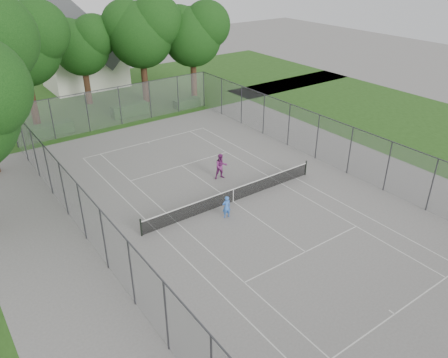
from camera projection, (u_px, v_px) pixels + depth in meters
ground at (233, 202)px, 27.72m from camera, size 120.00×120.00×0.00m
grass_far at (87, 100)px, 46.38m from camera, size 60.00×20.00×0.00m
grass_right at (430, 128)px, 39.06m from camera, size 16.00×40.00×0.00m
court_markings at (233, 202)px, 27.72m from camera, size 11.03×23.83×0.01m
tennis_net at (233, 195)px, 27.48m from camera, size 12.87×0.10×1.10m
perimeter_fence at (233, 176)px, 26.87m from camera, size 18.08×34.08×3.52m
tree_far_left at (21, 41)px, 36.30m from camera, size 7.52×6.86×10.81m
tree_far_midleft at (82, 43)px, 42.47m from camera, size 6.15×5.62×8.84m
tree_far_midright at (142, 29)px, 42.47m from camera, size 7.35×6.71×10.57m
tree_far_right at (193, 32)px, 44.13m from camera, size 6.86×6.26×9.86m
hedge_left at (51, 129)px, 37.59m from camera, size 3.70×1.11×0.93m
hedge_mid at (130, 110)px, 41.80m from camera, size 3.52×1.01×1.11m
hedge_right at (187, 103)px, 44.19m from camera, size 2.70×0.99×0.81m
house at (82, 50)px, 49.11m from camera, size 8.33×6.45×10.37m
girl_player at (226, 207)px, 25.80m from camera, size 0.57×0.43×1.43m
woman_player at (221, 166)px, 30.13m from camera, size 1.04×0.90×1.84m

